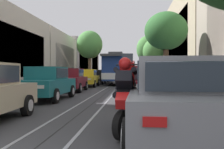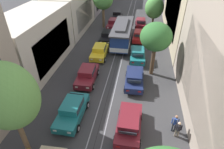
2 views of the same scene
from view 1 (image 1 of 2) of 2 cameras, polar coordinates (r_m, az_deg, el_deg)
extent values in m
plane|color=#38383A|center=(27.79, 1.25, -2.20)|extent=(160.00, 160.00, 0.00)
cube|color=gray|center=(32.06, 0.77, -1.82)|extent=(0.08, 70.55, 0.01)
cube|color=gray|center=(32.01, 2.67, -1.83)|extent=(0.08, 70.55, 0.01)
cube|color=black|center=(32.03, 1.72, -1.83)|extent=(0.03, 70.55, 0.01)
cube|color=#2D3842|center=(21.32, -19.15, 4.51)|extent=(0.04, 8.76, 3.75)
cube|color=beige|center=(33.82, -14.10, 3.59)|extent=(4.63, 12.21, 6.27)
cube|color=#2D3842|center=(33.13, -10.34, 3.12)|extent=(0.04, 8.76, 3.76)
cube|color=gray|center=(45.97, -9.70, 3.20)|extent=(5.72, 12.21, 6.92)
cube|color=#2D3842|center=(45.33, -6.21, 2.80)|extent=(0.04, 8.76, 4.15)
cube|color=gray|center=(58.07, -6.03, 3.26)|extent=(4.52, 12.21, 8.17)
cube|color=#2D3842|center=(57.67, -3.84, 2.88)|extent=(0.04, 8.76, 4.90)
cube|color=tan|center=(33.12, 18.39, 7.48)|extent=(5.07, 20.55, 10.69)
cube|color=#2D3842|center=(32.57, 14.06, 6.67)|extent=(0.04, 14.59, 6.41)
cube|color=gray|center=(53.43, 13.02, 3.49)|extent=(4.91, 20.55, 8.17)
cube|color=#2D3842|center=(53.12, 10.41, 3.07)|extent=(0.04, 14.59, 4.90)
cube|color=#2D3842|center=(7.05, -23.14, 0.11)|extent=(0.08, 1.81, 0.47)
cube|color=#B21414|center=(8.98, -18.52, -3.18)|extent=(0.28, 0.05, 0.12)
cylinder|color=black|center=(8.14, -18.56, -6.60)|extent=(0.22, 0.65, 0.64)
cylinder|color=silver|center=(8.10, -17.83, -6.63)|extent=(0.03, 0.35, 0.35)
cube|color=#196B70|center=(12.51, -14.57, -2.58)|extent=(1.86, 4.32, 0.66)
cube|color=#196B70|center=(12.63, -14.34, 0.31)|extent=(1.50, 2.08, 0.60)
cube|color=#2D3842|center=(11.85, -15.72, 0.19)|extent=(1.33, 0.24, 0.47)
cube|color=#2D3842|center=(13.75, -12.66, 0.25)|extent=(1.30, 0.22, 0.45)
cube|color=#2D3842|center=(12.40, -11.09, 0.31)|extent=(0.06, 1.81, 0.47)
cube|color=#2D3842|center=(12.91, -17.47, 0.31)|extent=(0.06, 1.81, 0.47)
cube|color=white|center=(10.29, -15.79, -2.70)|extent=(0.28, 0.04, 0.14)
cube|color=#B21414|center=(14.40, -9.52, -1.77)|extent=(0.28, 0.04, 0.12)
cube|color=white|center=(10.75, -21.35, -2.58)|extent=(0.28, 0.04, 0.14)
cube|color=#B21414|center=(14.73, -13.72, -1.73)|extent=(0.28, 0.04, 0.12)
cylinder|color=black|center=(10.99, -12.64, -4.73)|extent=(0.21, 0.64, 0.64)
cylinder|color=silver|center=(10.96, -12.10, -4.75)|extent=(0.02, 0.35, 0.35)
cylinder|color=black|center=(11.66, -20.91, -4.45)|extent=(0.21, 0.64, 0.64)
cylinder|color=silver|center=(11.71, -21.40, -4.43)|extent=(0.02, 0.35, 0.35)
cylinder|color=black|center=(13.54, -9.11, -3.73)|extent=(0.21, 0.64, 0.64)
cylinder|color=silver|center=(13.51, -8.66, -3.74)|extent=(0.02, 0.35, 0.35)
cylinder|color=black|center=(14.09, -16.07, -3.58)|extent=(0.21, 0.64, 0.64)
cylinder|color=silver|center=(14.13, -16.48, -3.57)|extent=(0.02, 0.35, 0.35)
cube|color=maroon|center=(17.70, -9.39, -1.66)|extent=(1.95, 4.36, 0.66)
cube|color=maroon|center=(17.83, -9.30, 0.38)|extent=(1.55, 2.11, 0.60)
cube|color=#2D3842|center=(17.01, -9.89, 0.31)|extent=(1.34, 0.27, 0.47)
cube|color=#2D3842|center=(18.99, -8.55, 0.33)|extent=(1.30, 0.24, 0.45)
cube|color=#2D3842|center=(17.69, -6.93, 0.38)|extent=(0.09, 1.81, 0.47)
cube|color=#2D3842|center=(18.00, -11.62, 0.38)|extent=(0.09, 1.81, 0.47)
cube|color=white|center=(15.47, -9.06, -1.61)|extent=(0.28, 0.05, 0.14)
cube|color=#B21414|center=(19.71, -6.48, -1.14)|extent=(0.28, 0.05, 0.12)
cube|color=white|center=(15.73, -13.04, -1.58)|extent=(0.28, 0.05, 0.14)
cube|color=#B21414|center=(19.92, -9.65, -1.13)|extent=(0.28, 0.05, 0.12)
cylinder|color=black|center=(16.24, -7.35, -3.02)|extent=(0.22, 0.65, 0.64)
cylinder|color=silver|center=(16.22, -6.96, -3.02)|extent=(0.03, 0.35, 0.35)
cylinder|color=black|center=(16.64, -13.33, -2.94)|extent=(0.22, 0.65, 0.64)
cylinder|color=silver|center=(16.67, -13.70, -2.94)|extent=(0.03, 0.35, 0.35)
cylinder|color=black|center=(18.86, -5.92, -2.52)|extent=(0.22, 0.65, 0.64)
cylinder|color=silver|center=(18.85, -5.59, -2.52)|extent=(0.03, 0.35, 0.35)
cylinder|color=black|center=(19.21, -11.12, -2.47)|extent=(0.22, 0.65, 0.64)
cylinder|color=silver|center=(19.23, -11.44, -2.47)|extent=(0.03, 0.35, 0.35)
cube|color=gold|center=(23.14, -5.69, -1.14)|extent=(1.87, 4.33, 0.66)
cube|color=gold|center=(23.27, -5.63, 0.42)|extent=(1.51, 2.09, 0.60)
cube|color=#2D3842|center=(22.45, -5.98, 0.37)|extent=(1.34, 0.24, 0.47)
cube|color=#2D3842|center=(24.44, -5.18, 0.38)|extent=(1.30, 0.22, 0.45)
cube|color=#2D3842|center=(23.16, -3.81, 0.42)|extent=(0.06, 1.81, 0.47)
cube|color=#2D3842|center=(23.41, -7.44, 0.42)|extent=(0.06, 1.81, 0.47)
cube|color=white|center=(20.91, -5.16, -1.04)|extent=(0.28, 0.04, 0.14)
cube|color=#B21414|center=(25.19, -3.63, -0.77)|extent=(0.28, 0.04, 0.12)
cube|color=white|center=(21.11, -8.15, -1.03)|extent=(0.28, 0.04, 0.14)
cube|color=#B21414|center=(25.36, -6.13, -0.77)|extent=(0.28, 0.04, 0.12)
cylinder|color=black|center=(21.70, -3.98, -2.12)|extent=(0.21, 0.64, 0.64)
cylinder|color=silver|center=(21.68, -3.69, -2.12)|extent=(0.03, 0.35, 0.35)
cylinder|color=black|center=(22.01, -8.53, -2.09)|extent=(0.21, 0.64, 0.64)
cylinder|color=silver|center=(22.03, -8.80, -2.09)|extent=(0.03, 0.35, 0.35)
cylinder|color=black|center=(24.34, -3.13, -1.83)|extent=(0.21, 0.64, 0.64)
cylinder|color=silver|center=(24.33, -2.87, -1.83)|extent=(0.03, 0.35, 0.35)
cylinder|color=black|center=(24.61, -7.20, -1.81)|extent=(0.21, 0.64, 0.64)
cylinder|color=silver|center=(24.64, -7.45, -1.81)|extent=(0.03, 0.35, 0.35)
cube|color=black|center=(28.22, -3.60, -0.83)|extent=(1.81, 4.30, 0.66)
cube|color=black|center=(28.36, -3.56, 0.45)|extent=(1.48, 2.07, 0.60)
cube|color=#2D3842|center=(27.53, -3.82, 0.40)|extent=(1.33, 0.22, 0.47)
cube|color=#2D3842|center=(29.53, -3.22, 0.41)|extent=(1.30, 0.20, 0.45)
cube|color=#2D3842|center=(28.26, -2.06, 0.45)|extent=(0.03, 1.81, 0.47)
cube|color=#2D3842|center=(28.48, -5.05, 0.45)|extent=(0.03, 1.81, 0.47)
cube|color=white|center=(26.00, -3.09, -0.73)|extent=(0.28, 0.04, 0.14)
cube|color=#B21414|center=(30.28, -1.96, -0.55)|extent=(0.28, 0.04, 0.12)
cube|color=white|center=(26.18, -5.51, -0.73)|extent=(0.28, 0.04, 0.14)
cube|color=#B21414|center=(30.44, -4.04, -0.55)|extent=(0.28, 0.04, 0.12)
cylinder|color=black|center=(26.79, -2.16, -1.61)|extent=(0.20, 0.64, 0.64)
cylinder|color=silver|center=(26.78, -1.93, -1.61)|extent=(0.02, 0.35, 0.35)
cylinder|color=black|center=(27.06, -5.86, -1.59)|extent=(0.20, 0.64, 0.64)
cylinder|color=silver|center=(27.08, -6.09, -1.59)|extent=(0.02, 0.35, 0.35)
cylinder|color=black|center=(29.44, -1.52, -1.42)|extent=(0.20, 0.64, 0.64)
cylinder|color=silver|center=(29.42, -1.31, -1.42)|extent=(0.02, 0.35, 0.35)
cylinder|color=black|center=(29.68, -4.90, -1.40)|extent=(0.20, 0.64, 0.64)
cylinder|color=silver|center=(29.70, -5.11, -1.40)|extent=(0.02, 0.35, 0.35)
cube|color=maroon|center=(34.19, -2.13, -0.59)|extent=(1.90, 4.34, 0.66)
cube|color=maroon|center=(34.33, -2.09, 0.46)|extent=(1.53, 2.10, 0.60)
cube|color=#2D3842|center=(33.50, -2.30, 0.43)|extent=(1.34, 0.25, 0.47)
cube|color=#2D3842|center=(35.50, -1.82, 0.43)|extent=(1.30, 0.23, 0.45)
cube|color=#2D3842|center=(34.23, -0.86, 0.46)|extent=(0.07, 1.81, 0.47)
cube|color=#2D3842|center=(34.45, -3.33, 0.46)|extent=(0.07, 1.81, 0.47)
cube|color=white|center=(31.97, -1.70, -0.49)|extent=(0.28, 0.05, 0.14)
cube|color=#B21414|center=(36.26, -0.77, -0.37)|extent=(0.28, 0.05, 0.12)
cube|color=white|center=(32.14, -3.67, -0.49)|extent=(0.28, 0.05, 0.14)
cube|color=#B21414|center=(36.41, -2.51, -0.37)|extent=(0.28, 0.05, 0.12)
cylinder|color=black|center=(32.76, -0.94, -1.22)|extent=(0.22, 0.64, 0.64)
cylinder|color=silver|center=(32.75, -0.75, -1.22)|extent=(0.03, 0.35, 0.35)
cylinder|color=black|center=(33.02, -3.98, -1.21)|extent=(0.22, 0.64, 0.64)
cylinder|color=silver|center=(33.04, -4.16, -1.21)|extent=(0.03, 0.35, 0.35)
cylinder|color=black|center=(35.41, -0.41, -1.09)|extent=(0.22, 0.64, 0.64)
cylinder|color=silver|center=(35.39, -0.23, -1.09)|extent=(0.03, 0.35, 0.35)
cylinder|color=black|center=(35.65, -3.22, -1.08)|extent=(0.22, 0.64, 0.64)
cylinder|color=silver|center=(35.67, -3.40, -1.08)|extent=(0.03, 0.35, 0.35)
cube|color=black|center=(39.51, -1.29, -0.44)|extent=(1.92, 4.35, 0.66)
cube|color=black|center=(39.66, -1.28, 0.47)|extent=(1.53, 2.10, 0.60)
cube|color=#2D3842|center=(38.82, -1.37, 0.44)|extent=(1.34, 0.26, 0.47)
cube|color=#2D3842|center=(40.84, -1.15, 0.45)|extent=(1.30, 0.23, 0.45)
cube|color=#2D3842|center=(39.61, -0.20, 0.47)|extent=(0.08, 1.81, 0.47)
cube|color=#2D3842|center=(39.72, -2.35, 0.47)|extent=(0.08, 1.81, 0.47)
cube|color=white|center=(37.32, -0.70, -0.34)|extent=(0.28, 0.05, 0.14)
cube|color=#B21414|center=(41.63, -0.30, -0.25)|extent=(0.28, 0.05, 0.12)
cube|color=white|center=(37.41, -2.40, -0.34)|extent=(0.28, 0.05, 0.14)
cube|color=#B21414|center=(41.71, -1.83, -0.25)|extent=(0.28, 0.05, 0.12)
cylinder|color=black|center=(38.13, -0.13, -0.97)|extent=(0.22, 0.65, 0.64)
cylinder|color=silver|center=(38.13, 0.03, -0.97)|extent=(0.03, 0.35, 0.35)
cylinder|color=black|center=(38.27, -2.76, -0.97)|extent=(0.22, 0.65, 0.64)
cylinder|color=silver|center=(38.29, -2.93, -0.97)|extent=(0.03, 0.35, 0.35)
cylinder|color=black|center=(40.79, 0.08, -0.87)|extent=(0.22, 0.65, 0.64)
cylinder|color=silver|center=(40.79, 0.24, -0.87)|extent=(0.03, 0.35, 0.35)
cylinder|color=black|center=(40.93, -2.38, -0.87)|extent=(0.22, 0.65, 0.64)
cylinder|color=silver|center=(40.94, -2.53, -0.87)|extent=(0.03, 0.35, 0.35)
cube|color=slate|center=(5.23, 14.24, -6.93)|extent=(1.89, 4.34, 0.66)
cube|color=slate|center=(5.03, 14.50, -0.02)|extent=(1.52, 2.09, 0.60)
cube|color=#2D3842|center=(5.86, 13.29, -0.14)|extent=(1.34, 0.25, 0.47)
cube|color=#2D3842|center=(3.87, 17.10, -0.49)|extent=(1.30, 0.23, 0.45)
cube|color=#2D3842|center=(4.98, 5.96, -0.01)|extent=(0.07, 1.81, 0.47)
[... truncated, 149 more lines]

